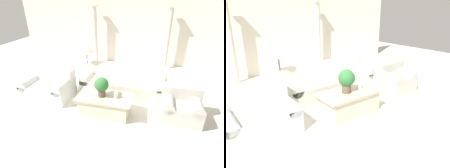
# 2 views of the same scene
# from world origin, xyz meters

# --- Properties ---
(ground_plane) EXTENTS (16.00, 16.00, 0.00)m
(ground_plane) POSITION_xyz_m (0.00, 0.00, 0.00)
(ground_plane) COLOR silver
(wall_back) EXTENTS (10.00, 0.06, 3.20)m
(wall_back) POSITION_xyz_m (0.00, 3.41, 1.60)
(wall_back) COLOR silver
(wall_back) RESTS_ON ground_plane
(sofa_long) EXTENTS (2.49, 0.96, 0.80)m
(sofa_long) POSITION_xyz_m (0.23, 0.69, 0.33)
(sofa_long) COLOR beige
(sofa_long) RESTS_ON ground_plane
(loveseat) EXTENTS (1.34, 0.96, 0.80)m
(loveseat) POSITION_xyz_m (-1.85, -0.09, 0.34)
(loveseat) COLOR silver
(loveseat) RESTS_ON ground_plane
(coffee_table) EXTENTS (1.36, 0.72, 0.49)m
(coffee_table) POSITION_xyz_m (-0.02, -0.51, 0.25)
(coffee_table) COLOR beige
(coffee_table) RESTS_ON ground_plane
(potted_plant) EXTENTS (0.35, 0.35, 0.50)m
(potted_plant) POSITION_xyz_m (-0.09, -0.50, 0.78)
(potted_plant) COLOR brown
(potted_plant) RESTS_ON coffee_table
(pillar_candle) EXTENTS (0.09, 0.09, 0.16)m
(pillar_candle) POSITION_xyz_m (0.27, -0.51, 0.57)
(pillar_candle) COLOR silver
(pillar_candle) RESTS_ON coffee_table
(floor_lamp) EXTENTS (0.43, 0.43, 1.40)m
(floor_lamp) POSITION_xyz_m (-0.98, 0.82, 1.22)
(floor_lamp) COLOR brown
(floor_lamp) RESTS_ON ground_plane
(column_left) EXTENTS (0.26, 0.26, 2.37)m
(column_left) POSITION_xyz_m (-1.48, 3.06, 1.21)
(column_left) COLOR beige
(column_left) RESTS_ON ground_plane
(column_right) EXTENTS (0.26, 0.26, 2.37)m
(column_right) POSITION_xyz_m (1.44, 3.06, 1.21)
(column_right) COLOR beige
(column_right) RESTS_ON ground_plane
(armchair) EXTENTS (0.91, 0.77, 0.77)m
(armchair) POSITION_xyz_m (1.81, -0.22, 0.33)
(armchair) COLOR #B7B2A8
(armchair) RESTS_ON ground_plane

